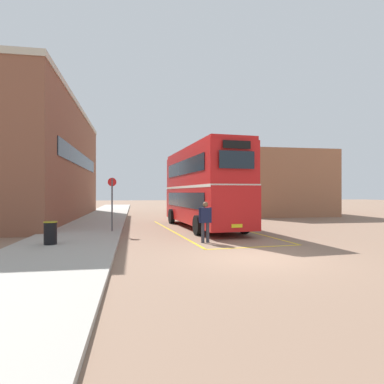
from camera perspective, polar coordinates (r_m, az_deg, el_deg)
The scene contains 10 objects.
ground_plane at distance 24.95m, azimuth -1.09°, elevation -4.99°, with size 135.60×135.60×0.00m, color #846651.
sidewalk_left at distance 27.16m, azimuth -15.63°, elevation -4.44°, with size 4.00×57.60×0.14m, color #A39E93.
brick_building_left at distance 28.71m, azimuth -25.43°, elevation 4.69°, with size 6.85×21.80×9.04m.
depot_building_right at distance 35.84m, azimuth 12.25°, elevation 1.25°, with size 8.53×14.57×5.95m.
double_decker_bus at distance 19.71m, azimuth 1.89°, elevation 1.02°, with size 3.45×10.51×4.75m.
single_deck_bus at distance 38.16m, azimuth 0.77°, elevation -0.85°, with size 3.02×8.44×3.02m.
pedestrian_boarding at distance 13.96m, azimuth 2.32°, elevation -4.68°, with size 0.58×0.30×1.74m.
litter_bin at distance 13.74m, azimuth -23.38°, elevation -6.53°, with size 0.51×0.51×0.88m.
bus_stop_sign at distance 17.41m, azimuth -13.71°, elevation -1.20°, with size 0.44×0.11×2.75m.
bay_marking_yellow at distance 17.98m, azimuth 3.42°, elevation -6.88°, with size 5.26×12.70×0.01m.
Camera 1 is at (-3.88, -10.15, 2.12)m, focal length 30.72 mm.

